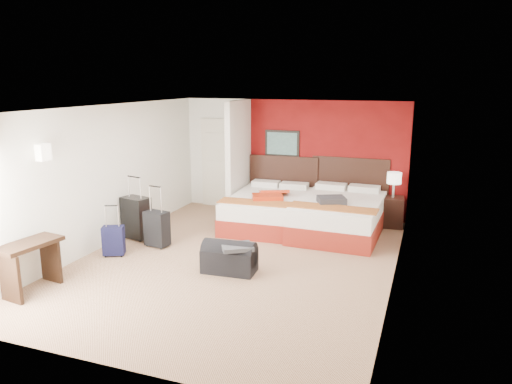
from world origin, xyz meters
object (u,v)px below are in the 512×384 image
at_px(nightstand, 392,212).
at_px(suitcase_charcoal, 157,230).
at_px(suitcase_black, 136,219).
at_px(bed_left, 268,211).
at_px(bed_right, 339,217).
at_px(duffel_bag, 229,259).
at_px(desk, 31,267).
at_px(table_lamp, 394,185).
at_px(red_suitcase_open, 271,195).
at_px(suitcase_navy, 114,242).

distance_m(nightstand, suitcase_charcoal, 4.69).
bearing_deg(nightstand, suitcase_black, -156.22).
bearing_deg(bed_left, bed_right, -2.92).
distance_m(duffel_bag, desk, 2.83).
bearing_deg(suitcase_charcoal, table_lamp, 44.21).
height_order(bed_left, red_suitcase_open, red_suitcase_open).
bearing_deg(desk, suitcase_black, 96.64).
height_order(bed_right, red_suitcase_open, red_suitcase_open).
xyz_separation_m(table_lamp, suitcase_black, (-4.43, -2.43, -0.48)).
distance_m(bed_right, duffel_bag, 2.81).
bearing_deg(bed_left, suitcase_navy, -129.57).
distance_m(suitcase_black, duffel_bag, 2.45).
relative_size(suitcase_navy, desk, 0.56).
height_order(nightstand, suitcase_charcoal, suitcase_charcoal).
height_order(red_suitcase_open, desk, same).
relative_size(table_lamp, duffel_bag, 0.62).
relative_size(suitcase_charcoal, duffel_bag, 0.75).
relative_size(bed_right, red_suitcase_open, 2.76).
xyz_separation_m(suitcase_navy, duffel_bag, (2.12, 0.02, -0.04)).
relative_size(nightstand, suitcase_charcoal, 0.99).
bearing_deg(suitcase_black, suitcase_charcoal, -9.99).
distance_m(bed_right, suitcase_black, 3.86).
distance_m(bed_right, red_suitcase_open, 1.41).
distance_m(red_suitcase_open, suitcase_navy, 3.18).
relative_size(suitcase_black, duffel_bag, 0.94).
bearing_deg(suitcase_navy, duffel_bag, -22.77).
height_order(suitcase_navy, desk, desk).
relative_size(table_lamp, suitcase_navy, 1.04).
height_order(table_lamp, suitcase_charcoal, table_lamp).
bearing_deg(red_suitcase_open, bed_left, 110.34).
bearing_deg(red_suitcase_open, desk, -143.40).
bearing_deg(suitcase_black, desk, -78.14).
height_order(red_suitcase_open, nightstand, red_suitcase_open).
bearing_deg(red_suitcase_open, bed_right, -20.49).
bearing_deg(table_lamp, bed_left, -161.27).
height_order(nightstand, suitcase_black, suitcase_black).
distance_m(bed_left, duffel_bag, 2.54).
height_order(suitcase_charcoal, suitcase_navy, suitcase_charcoal).
bearing_deg(table_lamp, suitcase_navy, -141.96).
bearing_deg(suitcase_navy, red_suitcase_open, 27.56).
distance_m(red_suitcase_open, table_lamp, 2.47).
bearing_deg(suitcase_navy, bed_right, 13.94).
bearing_deg(red_suitcase_open, duffel_bag, -111.65).
xyz_separation_m(table_lamp, suitcase_navy, (-4.28, -3.35, -0.62)).
distance_m(bed_left, red_suitcase_open, 0.39).
bearing_deg(bed_left, nightstand, 15.84).
xyz_separation_m(nightstand, suitcase_navy, (-4.28, -3.35, -0.06)).
relative_size(suitcase_charcoal, suitcase_navy, 1.26).
bearing_deg(duffel_bag, suitcase_charcoal, 155.34).
distance_m(bed_right, desk, 5.45).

